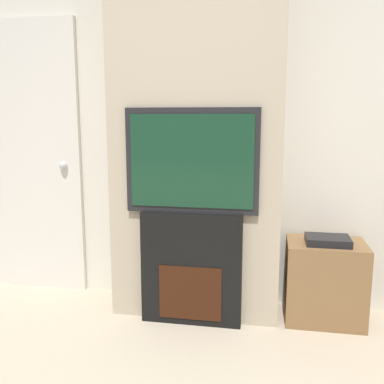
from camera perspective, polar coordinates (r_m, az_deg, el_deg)
wall_back at (r=3.13m, az=1.43°, el=9.74°), size 6.00×0.06×2.70m
chimney_breast at (r=2.90m, az=0.72°, el=9.73°), size 1.13×0.40×2.70m
fireplace at (r=2.88m, az=-0.00°, el=-10.09°), size 0.66×0.15×0.75m
television at (r=2.72m, az=-0.01°, el=4.15°), size 0.85×0.07×0.67m
media_stand at (r=3.07m, az=17.27°, el=-11.16°), size 0.51×0.38×0.59m
entry_door at (r=3.56m, az=-20.69°, el=4.16°), size 0.82×0.09×2.08m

